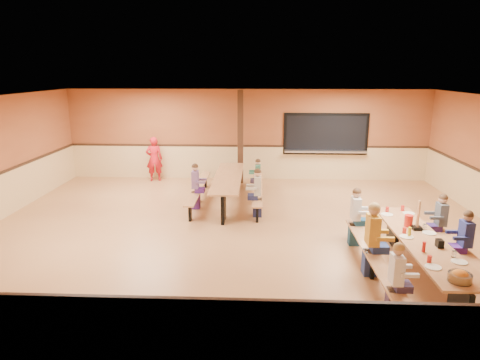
{
  "coord_description": "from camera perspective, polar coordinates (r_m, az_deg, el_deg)",
  "views": [
    {
      "loc": [
        0.4,
        -9.19,
        3.6
      ],
      "look_at": [
        -0.03,
        0.3,
        1.15
      ],
      "focal_mm": 32.0,
      "sensor_mm": 36.0,
      "label": 1
    }
  ],
  "objects": [
    {
      "name": "structural_post",
      "position": [
        13.77,
        0.06,
        5.69
      ],
      "size": [
        0.18,
        0.18,
        3.0
      ],
      "primitive_type": "cube",
      "color": "black",
      "rests_on": "ground"
    },
    {
      "name": "seated_child_tan_sec",
      "position": [
        10.72,
        2.35,
        -1.75
      ],
      "size": [
        0.37,
        0.31,
        1.22
      ],
      "primitive_type": null,
      "color": "tan",
      "rests_on": "ground"
    },
    {
      "name": "ground",
      "position": [
        9.88,
        0.08,
        -6.91
      ],
      "size": [
        12.0,
        12.0,
        0.0
      ],
      "primitive_type": "plane",
      "color": "#9A623A",
      "rests_on": "ground"
    },
    {
      "name": "punch_pitcher",
      "position": [
        8.68,
        21.56,
        -5.06
      ],
      "size": [
        0.16,
        0.16,
        0.22
      ],
      "primitive_type": "cylinder",
      "color": "red",
      "rests_on": "cafeteria_table_main"
    },
    {
      "name": "kitchen_pass_through",
      "position": [
        14.48,
        11.36,
        5.79
      ],
      "size": [
        2.78,
        0.28,
        1.38
      ],
      "color": "black",
      "rests_on": "ground"
    },
    {
      "name": "seated_child_grey_left",
      "position": [
        9.3,
        15.1,
        -4.8
      ],
      "size": [
        0.38,
        0.31,
        1.22
      ],
      "primitive_type": null,
      "color": "silver",
      "rests_on": "ground"
    },
    {
      "name": "napkin_dispenser",
      "position": [
        7.91,
        25.07,
        -7.66
      ],
      "size": [
        0.1,
        0.14,
        0.13
      ],
      "primitive_type": "cube",
      "color": "black",
      "rests_on": "cafeteria_table_main"
    },
    {
      "name": "condiment_mustard",
      "position": [
        8.18,
        21.67,
        -6.44
      ],
      "size": [
        0.06,
        0.06,
        0.17
      ],
      "primitive_type": "cylinder",
      "color": "yellow",
      "rests_on": "cafeteria_table_main"
    },
    {
      "name": "standing_woman",
      "position": [
        14.46,
        -11.37,
        2.77
      ],
      "size": [
        0.61,
        0.47,
        1.48
      ],
      "primitive_type": "imported",
      "rotation": [
        0.0,
        0.0,
        3.36
      ],
      "color": "red",
      "rests_on": "ground"
    },
    {
      "name": "seated_child_green_sec",
      "position": [
        12.32,
        2.39,
        0.18
      ],
      "size": [
        0.33,
        0.27,
        1.13
      ],
      "primitive_type": null,
      "color": "#306C55",
      "rests_on": "ground"
    },
    {
      "name": "seated_child_navy_right",
      "position": [
        8.67,
        27.75,
        -7.52
      ],
      "size": [
        0.36,
        0.3,
        1.2
      ],
      "primitive_type": null,
      "color": "navy",
      "rests_on": "ground"
    },
    {
      "name": "cafeteria_table_second",
      "position": [
        11.88,
        -1.61,
        -0.54
      ],
      "size": [
        1.91,
        3.7,
        0.74
      ],
      "color": "#A56C41",
      "rests_on": "ground"
    },
    {
      "name": "seated_child_char_right",
      "position": [
        9.58,
        25.14,
        -5.24
      ],
      "size": [
        0.36,
        0.29,
        1.19
      ],
      "primitive_type": null,
      "color": "#44474D",
      "rests_on": "ground"
    },
    {
      "name": "seated_child_white_left",
      "position": [
        6.85,
        20.02,
        -12.57
      ],
      "size": [
        0.35,
        0.29,
        1.17
      ],
      "primitive_type": null,
      "color": "white",
      "rests_on": "ground"
    },
    {
      "name": "seated_child_purple_sec",
      "position": [
        11.39,
        -5.96,
        -0.87
      ],
      "size": [
        0.37,
        0.3,
        1.21
      ],
      "primitive_type": null,
      "color": "#6D4C77",
      "rests_on": "ground"
    },
    {
      "name": "room_envelope",
      "position": [
        9.65,
        0.08,
        -3.09
      ],
      "size": [
        12.04,
        10.04,
        3.02
      ],
      "color": "#95502B",
      "rests_on": "ground"
    },
    {
      "name": "chip_bowl",
      "position": [
        6.82,
        27.27,
        -11.37
      ],
      "size": [
        0.32,
        0.32,
        0.15
      ],
      "primitive_type": null,
      "color": "orange",
      "rests_on": "cafeteria_table_main"
    },
    {
      "name": "place_settings",
      "position": [
        8.13,
        23.15,
        -6.95
      ],
      "size": [
        0.65,
        3.3,
        0.11
      ],
      "primitive_type": null,
      "color": "beige",
      "rests_on": "cafeteria_table_main"
    },
    {
      "name": "condiment_ketchup",
      "position": [
        7.61,
        23.31,
        -8.17
      ],
      "size": [
        0.06,
        0.06,
        0.17
      ],
      "primitive_type": "cylinder",
      "color": "#B2140F",
      "rests_on": "cafeteria_table_main"
    },
    {
      "name": "table_paddle",
      "position": [
        8.55,
        22.57,
        -5.27
      ],
      "size": [
        0.16,
        0.16,
        0.56
      ],
      "color": "black",
      "rests_on": "cafeteria_table_main"
    },
    {
      "name": "cafeteria_table_main",
      "position": [
        8.23,
        22.96,
        -8.7
      ],
      "size": [
        1.91,
        3.7,
        0.74
      ],
      "color": "#A56C41",
      "rests_on": "ground"
    },
    {
      "name": "seated_adult_yellow",
      "position": [
        8.03,
        17.19,
        -7.63
      ],
      "size": [
        0.43,
        0.35,
        1.33
      ],
      "primitive_type": null,
      "color": "gold",
      "rests_on": "ground"
    }
  ]
}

